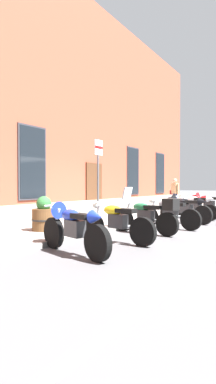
{
  "coord_description": "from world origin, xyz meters",
  "views": [
    {
      "loc": [
        -8.76,
        -4.67,
        1.33
      ],
      "look_at": [
        0.06,
        1.26,
        1.1
      ],
      "focal_mm": 28.07,
      "sensor_mm": 36.0,
      "label": 1
    }
  ],
  "objects": [
    {
      "name": "sidewalk",
      "position": [
        0.0,
        1.58,
        0.06
      ],
      "size": [
        30.41,
        3.16,
        0.13
      ],
      "primitive_type": "cube",
      "color": "gray",
      "rests_on": "ground_plane"
    },
    {
      "name": "motorcycle_blue_sport",
      "position": [
        -4.33,
        -0.83,
        0.55
      ],
      "size": [
        0.81,
        2.11,
        1.0
      ],
      "color": "black",
      "rests_on": "ground_plane"
    },
    {
      "name": "ground_plane",
      "position": [
        0.0,
        0.0,
        0.0
      ],
      "size": [
        140.0,
        140.0,
        0.0
      ],
      "primitive_type": "plane",
      "color": "#4C4C4F"
    },
    {
      "name": "motorcycle_grey_naked",
      "position": [
        -0.04,
        -1.06,
        0.47
      ],
      "size": [
        0.62,
        2.08,
        0.94
      ],
      "color": "black",
      "rests_on": "ground_plane"
    },
    {
      "name": "motorcycle_white_sport",
      "position": [
        3.0,
        -0.82,
        0.57
      ],
      "size": [
        0.76,
        2.0,
        1.04
      ],
      "color": "black",
      "rests_on": "ground_plane"
    },
    {
      "name": "pedestrian_tan_coat",
      "position": [
        6.39,
        1.24,
        1.0
      ],
      "size": [
        0.42,
        0.6,
        1.57
      ],
      "color": "#2D3351",
      "rests_on": "sidewalk"
    },
    {
      "name": "barrel_planter",
      "position": [
        -3.09,
        1.2,
        0.51
      ],
      "size": [
        0.65,
        0.65,
        0.92
      ],
      "color": "brown",
      "rests_on": "sidewalk"
    },
    {
      "name": "brick_pub_facade",
      "position": [
        -0.0,
        6.71,
        4.66
      ],
      "size": [
        24.41,
        7.2,
        9.33
      ],
      "color": "brown",
      "rests_on": "ground_plane"
    },
    {
      "name": "motorcycle_green_touring",
      "position": [
        -1.37,
        -1.02,
        0.53
      ],
      "size": [
        0.67,
        2.06,
        1.28
      ],
      "color": "black",
      "rests_on": "ground_plane"
    },
    {
      "name": "motorcycle_red_sport",
      "position": [
        4.4,
        -0.97,
        0.56
      ],
      "size": [
        0.69,
        2.06,
        1.02
      ],
      "color": "black",
      "rests_on": "ground_plane"
    },
    {
      "name": "motorcycle_black_sport",
      "position": [
        1.53,
        -0.97,
        0.55
      ],
      "size": [
        0.65,
        2.01,
        1.0
      ],
      "color": "black",
      "rests_on": "ground_plane"
    },
    {
      "name": "parking_sign",
      "position": [
        -1.55,
        0.52,
        1.78
      ],
      "size": [
        0.36,
        0.07,
        2.57
      ],
      "color": "#4C4C51",
      "rests_on": "sidewalk"
    },
    {
      "name": "motorcycle_yellow_naked",
      "position": [
        -2.86,
        -0.92,
        0.47
      ],
      "size": [
        0.62,
        2.13,
        0.94
      ],
      "color": "black",
      "rests_on": "ground_plane"
    }
  ]
}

